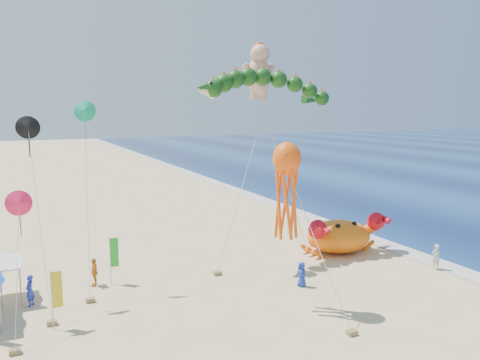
# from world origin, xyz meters

# --- Properties ---
(ground) EXTENTS (320.00, 320.00, 0.00)m
(ground) POSITION_xyz_m (0.00, 0.00, 0.00)
(ground) COLOR #D1B784
(ground) RESTS_ON ground
(foam_strip) EXTENTS (320.00, 320.00, 0.00)m
(foam_strip) POSITION_xyz_m (12.00, 0.00, 0.01)
(foam_strip) COLOR silver
(foam_strip) RESTS_ON ground
(crab_inflatable) EXTENTS (7.07, 4.36, 3.10)m
(crab_inflatable) POSITION_xyz_m (7.22, 3.13, 1.36)
(crab_inflatable) COLOR orange
(crab_inflatable) RESTS_ON ground
(dragon_kite) EXTENTS (11.82, 5.29, 13.82)m
(dragon_kite) POSITION_xyz_m (1.84, 5.60, 12.53)
(dragon_kite) COLOR #11390F
(dragon_kite) RESTS_ON ground
(cherub_kite) EXTENTS (4.00, 4.18, 16.32)m
(cherub_kite) POSITION_xyz_m (2.39, 7.64, 14.20)
(cherub_kite) COLOR #DA9D85
(cherub_kite) RESTS_ON ground
(octopus_kite) EXTENTS (2.29, 5.31, 9.40)m
(octopus_kite) POSITION_xyz_m (-1.99, -3.91, 7.12)
(octopus_kite) COLOR #FF560D
(octopus_kite) RESTS_ON ground
(feather_flags) EXTENTS (11.20, 5.12, 3.20)m
(feather_flags) POSITION_xyz_m (-15.42, 0.33, 2.01)
(feather_flags) COLOR gray
(feather_flags) RESTS_ON ground
(beachgoers) EXTENTS (31.52, 10.76, 1.84)m
(beachgoers) POSITION_xyz_m (-12.35, 1.63, 0.86)
(beachgoers) COLOR #D52261
(beachgoers) RESTS_ON ground
(small_kites) EXTENTS (5.33, 7.57, 11.73)m
(small_kites) POSITION_xyz_m (-13.69, 2.14, 8.27)
(small_kites) COLOR #FF1C50
(small_kites) RESTS_ON ground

